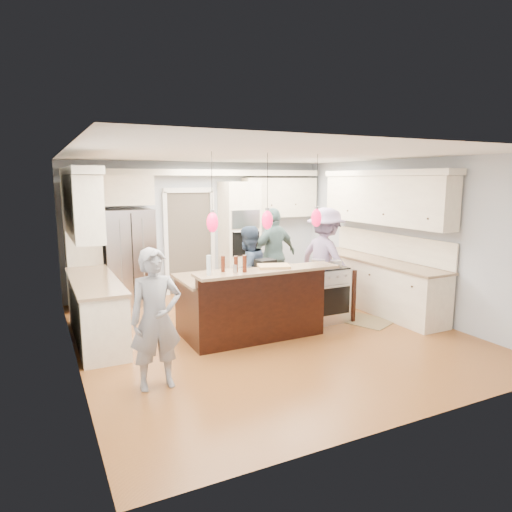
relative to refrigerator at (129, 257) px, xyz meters
The scene contains 23 objects.
ground_plane 3.19m from the refrigerator, 59.58° to the right, with size 6.00×6.00×0.00m, color #A4612D.
room_shell 3.20m from the refrigerator, 59.58° to the right, with size 5.54×6.04×2.72m.
refrigerator is the anchor object (origin of this frame).
oven_column 2.31m from the refrigerator, ahead, with size 0.72×0.69×2.30m.
back_upper_cabinets 1.12m from the refrigerator, ahead, with size 5.30×0.61×2.54m.
right_counter_run 4.63m from the refrigerator, 30.36° to the right, with size 0.64×3.10×2.51m.
left_cabinets 2.05m from the refrigerator, 115.94° to the right, with size 0.64×2.30×2.51m.
kitchen_island 2.91m from the refrigerator, 63.11° to the right, with size 2.10×1.46×1.12m.
island_range 3.71m from the refrigerator, 42.59° to the right, with size 0.82×0.71×0.92m.
pendant_lights 3.53m from the refrigerator, 67.57° to the right, with size 1.75×0.15×1.03m.
person_bar_end 3.80m from the refrigerator, 96.47° to the right, with size 0.59×0.39×1.61m, color gray.
person_far_left 2.43m from the refrigerator, 47.50° to the right, with size 0.77×0.60×1.58m, color #2E405A.
person_far_right 2.75m from the refrigerator, 22.19° to the right, with size 1.06×0.44×1.82m, color #496665.
person_range_side 3.68m from the refrigerator, 31.10° to the right, with size 1.19×0.69×1.85m, color gray.
floor_rug 4.41m from the refrigerator, 40.56° to the right, with size 0.67×0.98×0.01m, color olive.
water_bottle 3.25m from the refrigerator, 82.52° to the right, with size 0.06×0.06×0.26m, color silver.
beer_bottle_a 3.30m from the refrigerator, 75.65° to the right, with size 0.05×0.05×0.22m, color #43180C.
beer_bottle_b 3.37m from the refrigerator, 74.12° to the right, with size 0.06×0.06×0.23m, color #43180C.
beer_bottle_c 3.17m from the refrigerator, 77.77° to the right, with size 0.05×0.05×0.22m, color #43180C.
drink_can 3.30m from the refrigerator, 75.93° to the right, with size 0.06×0.06×0.11m, color #B7B7BC.
cutting_board 3.43m from the refrigerator, 65.28° to the right, with size 0.44×0.31×0.03m, color #D9B364.
pot_large 3.60m from the refrigerator, 44.03° to the right, with size 0.23×0.23×0.13m, color #B7B7BC.
pot_small 3.87m from the refrigerator, 41.55° to the right, with size 0.20×0.20×0.10m, color #B7B7BC.
Camera 1 is at (-3.13, -6.04, 2.36)m, focal length 32.00 mm.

